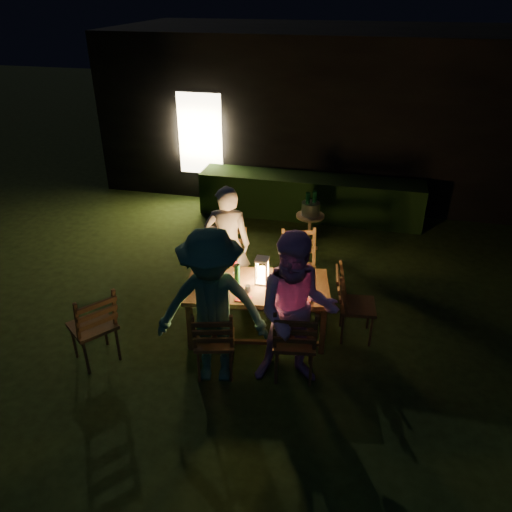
% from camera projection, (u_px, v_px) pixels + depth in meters
% --- Properties ---
extents(garden_envelope, '(40.00, 40.00, 3.20)m').
position_uv_depth(garden_envelope, '(350.00, 108.00, 10.91)').
color(garden_envelope, black).
rests_on(garden_envelope, ground).
extents(dining_table, '(1.88, 1.17, 0.73)m').
position_uv_depth(dining_table, '(258.00, 290.00, 6.17)').
color(dining_table, '#4C2C19').
rests_on(dining_table, ground).
extents(chair_near_left, '(0.55, 0.57, 1.00)m').
position_uv_depth(chair_near_left, '(215.00, 352.00, 5.69)').
color(chair_near_left, '#4C2C19').
rests_on(chair_near_left, ground).
extents(chair_near_right, '(0.54, 0.57, 1.06)m').
position_uv_depth(chair_near_right, '(294.00, 353.00, 5.64)').
color(chair_near_right, '#4C2C19').
rests_on(chair_near_right, ground).
extents(chair_far_left, '(0.54, 0.57, 1.08)m').
position_uv_depth(chair_far_left, '(228.00, 279.00, 7.03)').
color(chair_far_left, '#4C2C19').
rests_on(chair_far_left, ground).
extents(chair_far_right, '(0.61, 0.63, 1.07)m').
position_uv_depth(chair_far_right, '(299.00, 281.00, 6.98)').
color(chair_far_right, '#4C2C19').
rests_on(chair_far_right, ground).
extents(chair_end, '(0.53, 0.50, 1.01)m').
position_uv_depth(chair_end, '(355.00, 316.00, 6.29)').
color(chair_end, '#4C2C19').
rests_on(chair_end, ground).
extents(chair_spare, '(0.70, 0.69, 1.07)m').
position_uv_depth(chair_spare, '(95.00, 338.00, 5.87)').
color(chair_spare, '#4C2C19').
rests_on(chair_spare, ground).
extents(person_house_side, '(0.69, 0.51, 1.71)m').
position_uv_depth(person_house_side, '(228.00, 245.00, 6.81)').
color(person_house_side, beige).
rests_on(person_house_side, ground).
extents(person_opp_right, '(1.01, 0.85, 1.84)m').
position_uv_depth(person_opp_right, '(296.00, 312.00, 5.31)').
color(person_opp_right, '#E49CDD').
rests_on(person_opp_right, ground).
extents(person_opp_left, '(1.31, 0.90, 1.87)m').
position_uv_depth(person_opp_left, '(212.00, 308.00, 5.34)').
color(person_opp_left, '#346853').
rests_on(person_opp_left, ground).
extents(lantern, '(0.16, 0.16, 0.35)m').
position_uv_depth(lantern, '(262.00, 272.00, 6.10)').
color(lantern, white).
rests_on(lantern, dining_table).
extents(plate_far_left, '(0.25, 0.25, 0.01)m').
position_uv_depth(plate_far_left, '(215.00, 274.00, 6.35)').
color(plate_far_left, white).
rests_on(plate_far_left, dining_table).
extents(plate_near_left, '(0.25, 0.25, 0.01)m').
position_uv_depth(plate_near_left, '(211.00, 293.00, 5.96)').
color(plate_near_left, white).
rests_on(plate_near_left, dining_table).
extents(plate_far_right, '(0.25, 0.25, 0.01)m').
position_uv_depth(plate_far_right, '(294.00, 276.00, 6.30)').
color(plate_far_right, white).
rests_on(plate_far_right, dining_table).
extents(plate_near_right, '(0.25, 0.25, 0.01)m').
position_uv_depth(plate_near_right, '(295.00, 295.00, 5.92)').
color(plate_near_right, white).
rests_on(plate_near_right, dining_table).
extents(wineglass_a, '(0.06, 0.06, 0.18)m').
position_uv_depth(wineglass_a, '(235.00, 267.00, 6.35)').
color(wineglass_a, '#59070F').
rests_on(wineglass_a, dining_table).
extents(wineglass_b, '(0.06, 0.06, 0.18)m').
position_uv_depth(wineglass_b, '(198.00, 283.00, 6.02)').
color(wineglass_b, '#59070F').
rests_on(wineglass_b, dining_table).
extents(wineglass_c, '(0.06, 0.06, 0.18)m').
position_uv_depth(wineglass_c, '(282.00, 292.00, 5.83)').
color(wineglass_c, '#59070F').
rests_on(wineglass_c, dining_table).
extents(wineglass_d, '(0.06, 0.06, 0.18)m').
position_uv_depth(wineglass_d, '(308.00, 273.00, 6.22)').
color(wineglass_d, '#59070F').
rests_on(wineglass_d, dining_table).
extents(wineglass_e, '(0.06, 0.06, 0.18)m').
position_uv_depth(wineglass_e, '(248.00, 292.00, 5.83)').
color(wineglass_e, silver).
rests_on(wineglass_e, dining_table).
extents(bottle_table, '(0.07, 0.07, 0.28)m').
position_uv_depth(bottle_table, '(237.00, 275.00, 6.08)').
color(bottle_table, '#0F471E').
rests_on(bottle_table, dining_table).
extents(napkin_left, '(0.18, 0.14, 0.01)m').
position_uv_depth(napkin_left, '(244.00, 299.00, 5.86)').
color(napkin_left, red).
rests_on(napkin_left, dining_table).
extents(napkin_right, '(0.18, 0.14, 0.01)m').
position_uv_depth(napkin_right, '(303.00, 299.00, 5.85)').
color(napkin_right, red).
rests_on(napkin_right, dining_table).
extents(phone, '(0.14, 0.07, 0.01)m').
position_uv_depth(phone, '(204.00, 297.00, 5.90)').
color(phone, black).
rests_on(phone, dining_table).
extents(side_table, '(0.47, 0.47, 0.63)m').
position_uv_depth(side_table, '(310.00, 219.00, 8.27)').
color(side_table, olive).
rests_on(side_table, ground).
extents(ice_bucket, '(0.30, 0.30, 0.22)m').
position_uv_depth(ice_bucket, '(311.00, 209.00, 8.18)').
color(ice_bucket, '#A5A8AD').
rests_on(ice_bucket, side_table).
extents(bottle_bucket_a, '(0.07, 0.07, 0.32)m').
position_uv_depth(bottle_bucket_a, '(307.00, 207.00, 8.13)').
color(bottle_bucket_a, '#0F471E').
rests_on(bottle_bucket_a, side_table).
extents(bottle_bucket_b, '(0.07, 0.07, 0.32)m').
position_uv_depth(bottle_bucket_b, '(314.00, 205.00, 8.18)').
color(bottle_bucket_b, '#0F471E').
rests_on(bottle_bucket_b, side_table).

